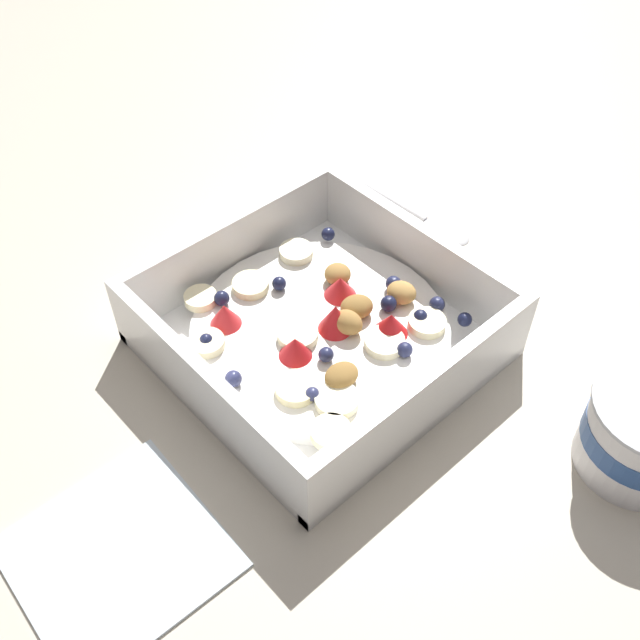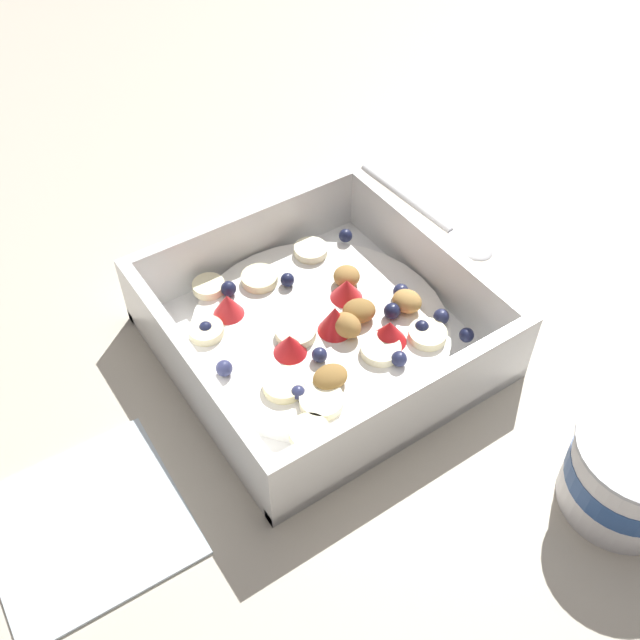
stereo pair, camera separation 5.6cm
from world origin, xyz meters
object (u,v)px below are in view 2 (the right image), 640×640
at_px(spoon, 449,226).
at_px(folded_napkin, 86,524).
at_px(fruit_bowl, 321,330).
at_px(yogurt_cup, 631,473).

xyz_separation_m(spoon, folded_napkin, (0.39, 0.10, -0.00)).
height_order(fruit_bowl, spoon, fruit_bowl).
bearing_deg(fruit_bowl, yogurt_cup, 111.54).
distance_m(fruit_bowl, folded_napkin, 0.21).
bearing_deg(fruit_bowl, spoon, -163.49).
xyz_separation_m(spoon, yogurt_cup, (0.09, 0.27, 0.03)).
relative_size(spoon, yogurt_cup, 2.08).
distance_m(fruit_bowl, yogurt_cup, 0.24).
bearing_deg(folded_napkin, fruit_bowl, -168.41).
xyz_separation_m(fruit_bowl, folded_napkin, (0.21, 0.04, -0.02)).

